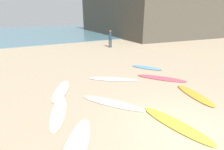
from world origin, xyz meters
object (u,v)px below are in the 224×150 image
Objects in this scene: surfboard_7 at (59,111)px; surfboard_1 at (195,95)px; surfboard_5 at (61,90)px; beachgoer_near at (110,38)px; surfboard_8 at (75,148)px; surfboard_3 at (113,79)px; surfboard_2 at (161,78)px; surfboard_6 at (175,124)px; surfboard_4 at (147,68)px; surfboard_0 at (112,103)px.

surfboard_1 is at bearing -176.36° from surfboard_7.
beachgoer_near reaches higher than surfboard_5.
surfboard_8 is at bearing 64.37° from beachgoer_near.
surfboard_3 is at bearing -98.51° from surfboard_8.
beachgoer_near is (8.28, 10.15, 0.96)m from surfboard_7.
surfboard_6 is (-2.72, -3.05, 0.00)m from surfboard_2.
surfboard_5 reaches higher than surfboard_6.
surfboard_8 is (-3.41, -3.64, 0.01)m from surfboard_3.
surfboard_5 is 1.76m from surfboard_7.
surfboard_4 is 0.78× the size of surfboard_8.
surfboard_3 is 1.34× the size of surfboard_4.
surfboard_0 is 2.58m from surfboard_3.
surfboard_7 is at bearing -29.36° from surfboard_2.
surfboard_5 is (-1.32, 2.14, 0.00)m from surfboard_0.
surfboard_5 is at bearing -86.79° from surfboard_7.
surfboard_8 is at bearing -2.76° from surfboard_3.
surfboard_8 is at bearing -11.02° from surfboard_2.
surfboard_1 reaches higher than surfboard_3.
surfboard_5 is at bearing 159.18° from surfboard_4.
surfboard_2 is 1.06× the size of surfboard_6.
surfboard_1 is 5.70m from surfboard_5.
surfboard_1 is 2.17m from surfboard_2.
surfboard_5 is 0.99× the size of surfboard_6.
surfboard_2 is 5.10m from surfboard_5.
surfboard_4 is 5.70m from surfboard_5.
surfboard_1 is at bearing 46.58° from surfboard_2.
surfboard_1 is 5.29m from surfboard_8.
surfboard_6 is at bearing -158.21° from surfboard_8.
surfboard_2 is 6.13m from surfboard_8.
surfboard_6 is at bearing 14.30° from surfboard_2.
surfboard_8 is at bearing 20.78° from surfboard_1.
surfboard_7 is 1.95m from surfboard_8.
surfboard_6 is (0.91, -2.14, 0.00)m from surfboard_0.
surfboard_0 is at bearing -30.70° from surfboard_5.
surfboard_7 is 0.96× the size of surfboard_8.
surfboard_0 is at bearing -19.84° from surfboard_2.
surfboard_2 is 10.14m from beachgoer_near.
surfboard_0 is 1.04× the size of surfboard_8.
surfboard_6 is at bearing 158.87° from surfboard_7.
surfboard_1 is 1.20× the size of beachgoer_near.
surfboard_4 is at bearing -111.60° from surfboard_8.
surfboard_7 is (-5.16, 1.70, 0.00)m from surfboard_1.
surfboard_3 is at bearing -101.34° from surfboard_6.
surfboard_7 is at bearing -0.08° from surfboard_1.
surfboard_0 is at bearing 7.41° from surfboard_3.
surfboard_2 is at bearing 13.81° from surfboard_5.
surfboard_0 is at bearing -172.16° from surfboard_7.
surfboard_1 is 4.15m from surfboard_4.
surfboard_6 is (-3.43, -4.91, 0.00)m from surfboard_4.
surfboard_3 is at bearing 28.26° from surfboard_5.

